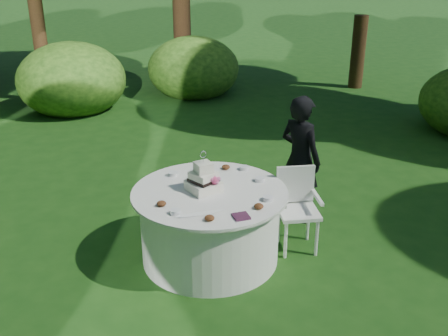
{
  "coord_description": "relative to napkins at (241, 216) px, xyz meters",
  "views": [
    {
      "loc": [
        -1.3,
        -4.52,
        3.0
      ],
      "look_at": [
        0.15,
        0.0,
        1.0
      ],
      "focal_mm": 42.0,
      "sensor_mm": 36.0,
      "label": 1
    }
  ],
  "objects": [
    {
      "name": "chair",
      "position": [
        0.83,
        0.58,
        -0.26
      ],
      "size": [
        0.48,
        0.48,
        0.88
      ],
      "color": "silver",
      "rests_on": "ground"
    },
    {
      "name": "feather_plume",
      "position": [
        -0.33,
        0.17,
        -0.0
      ],
      "size": [
        0.48,
        0.07,
        0.01
      ],
      "primitive_type": "ellipsoid",
      "color": "white",
      "rests_on": "table"
    },
    {
      "name": "napkins",
      "position": [
        0.0,
        0.0,
        0.0
      ],
      "size": [
        0.14,
        0.14,
        0.02
      ],
      "primitive_type": "cube",
      "color": "#431C35",
      "rests_on": "table"
    },
    {
      "name": "petal_cups",
      "position": [
        -0.12,
        0.42,
        0.02
      ],
      "size": [
        0.94,
        1.15,
        0.05
      ],
      "color": "#562D16",
      "rests_on": "table"
    },
    {
      "name": "cake",
      "position": [
        -0.16,
        0.64,
        0.1
      ],
      "size": [
        0.36,
        0.36,
        0.42
      ],
      "color": "white",
      "rests_on": "table"
    },
    {
      "name": "ground",
      "position": [
        -0.12,
        0.61,
        -0.78
      ],
      "size": [
        80.0,
        80.0,
        0.0
      ],
      "primitive_type": "plane",
      "color": "#153E10",
      "rests_on": "ground"
    },
    {
      "name": "table",
      "position": [
        -0.12,
        0.61,
        -0.39
      ],
      "size": [
        1.56,
        1.56,
        0.77
      ],
      "color": "white",
      "rests_on": "ground"
    },
    {
      "name": "votives",
      "position": [
        0.05,
        0.66,
        0.01
      ],
      "size": [
        1.09,
        0.95,
        0.04
      ],
      "color": "silver",
      "rests_on": "table"
    },
    {
      "name": "guest",
      "position": [
        1.13,
        1.16,
        -0.03
      ],
      "size": [
        0.56,
        0.65,
        1.51
      ],
      "primitive_type": "imported",
      "rotation": [
        0.0,
        0.0,
        2.01
      ],
      "color": "black",
      "rests_on": "ground"
    }
  ]
}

